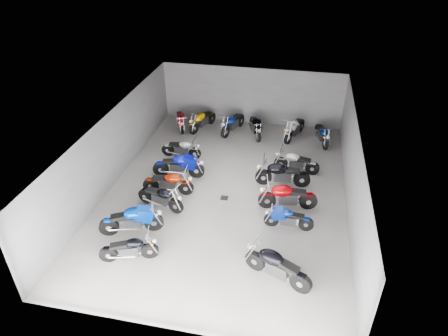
% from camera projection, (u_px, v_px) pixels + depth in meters
% --- Properties ---
extents(ground, '(14.00, 14.00, 0.00)m').
position_uv_depth(ground, '(227.00, 191.00, 17.21)').
color(ground, '#A19E99').
rests_on(ground, ground).
extents(wall_back, '(10.00, 0.10, 3.20)m').
position_uv_depth(wall_back, '(252.00, 96.00, 22.16)').
color(wall_back, slate).
rests_on(wall_back, ground).
extents(wall_left, '(0.10, 14.00, 3.20)m').
position_uv_depth(wall_left, '(113.00, 147.00, 17.22)').
color(wall_left, slate).
rests_on(wall_left, ground).
extents(wall_right, '(0.10, 14.00, 3.20)m').
position_uv_depth(wall_right, '(353.00, 173.00, 15.50)').
color(wall_right, slate).
rests_on(wall_right, ground).
extents(ceiling, '(10.00, 14.00, 0.04)m').
position_uv_depth(ceiling, '(227.00, 124.00, 15.50)').
color(ceiling, black).
rests_on(ceiling, wall_back).
extents(drain_grate, '(0.32, 0.32, 0.01)m').
position_uv_depth(drain_grate, '(224.00, 198.00, 16.80)').
color(drain_grate, black).
rests_on(drain_grate, ground).
extents(motorcycle_left_a, '(1.95, 0.76, 0.89)m').
position_uv_depth(motorcycle_left_a, '(129.00, 249.00, 13.55)').
color(motorcycle_left_a, black).
rests_on(motorcycle_left_a, ground).
extents(motorcycle_left_b, '(2.27, 0.99, 1.04)m').
position_uv_depth(motorcycle_left_b, '(132.00, 220.00, 14.69)').
color(motorcycle_left_b, black).
rests_on(motorcycle_left_b, ground).
extents(motorcycle_left_c, '(2.09, 0.71, 0.94)m').
position_uv_depth(motorcycle_left_c, '(161.00, 197.00, 15.98)').
color(motorcycle_left_c, black).
rests_on(motorcycle_left_c, ground).
extents(motorcycle_left_d, '(2.20, 0.47, 0.97)m').
position_uv_depth(motorcycle_left_d, '(169.00, 183.00, 16.83)').
color(motorcycle_left_d, black).
rests_on(motorcycle_left_d, ground).
extents(motorcycle_left_e, '(2.35, 0.55, 1.04)m').
position_uv_depth(motorcycle_left_e, '(179.00, 166.00, 17.90)').
color(motorcycle_left_e, black).
rests_on(motorcycle_left_e, ground).
extents(motorcycle_left_f, '(2.01, 0.41, 0.88)m').
position_uv_depth(motorcycle_left_f, '(182.00, 149.00, 19.42)').
color(motorcycle_left_f, black).
rests_on(motorcycle_left_f, ground).
extents(motorcycle_right_a, '(2.25, 1.09, 1.05)m').
position_uv_depth(motorcycle_right_a, '(277.00, 266.00, 12.74)').
color(motorcycle_right_a, black).
rests_on(motorcycle_right_a, ground).
extents(motorcycle_right_c, '(1.88, 0.36, 0.83)m').
position_uv_depth(motorcycle_right_c, '(288.00, 218.00, 14.96)').
color(motorcycle_right_c, black).
rests_on(motorcycle_right_c, ground).
extents(motorcycle_right_d, '(2.38, 0.62, 1.05)m').
position_uv_depth(motorcycle_right_d, '(287.00, 196.00, 15.93)').
color(motorcycle_right_d, black).
rests_on(motorcycle_right_d, ground).
extents(motorcycle_right_e, '(2.40, 0.53, 1.06)m').
position_uv_depth(motorcycle_right_e, '(282.00, 174.00, 17.30)').
color(motorcycle_right_e, black).
rests_on(motorcycle_right_e, ground).
extents(motorcycle_right_f, '(2.10, 0.46, 0.92)m').
position_uv_depth(motorcycle_right_f, '(296.00, 162.00, 18.28)').
color(motorcycle_right_f, black).
rests_on(motorcycle_right_f, ground).
extents(motorcycle_back_a, '(0.93, 1.96, 0.91)m').
position_uv_depth(motorcycle_back_a, '(180.00, 120.00, 22.11)').
color(motorcycle_back_a, black).
rests_on(motorcycle_back_a, ground).
extents(motorcycle_back_b, '(1.01, 2.15, 1.00)m').
position_uv_depth(motorcycle_back_b, '(202.00, 120.00, 22.00)').
color(motorcycle_back_b, black).
rests_on(motorcycle_back_b, ground).
extents(motorcycle_back_c, '(0.91, 2.24, 1.02)m').
position_uv_depth(motorcycle_back_c, '(233.00, 123.00, 21.67)').
color(motorcycle_back_c, black).
rests_on(motorcycle_back_c, ground).
extents(motorcycle_back_d, '(0.89, 2.14, 0.98)m').
position_uv_depth(motorcycle_back_d, '(255.00, 126.00, 21.35)').
color(motorcycle_back_d, black).
rests_on(motorcycle_back_d, ground).
extents(motorcycle_back_e, '(0.96, 2.28, 1.04)m').
position_uv_depth(motorcycle_back_e, '(294.00, 128.00, 21.10)').
color(motorcycle_back_e, black).
rests_on(motorcycle_back_e, ground).
extents(motorcycle_back_f, '(0.70, 2.07, 0.93)m').
position_uv_depth(motorcycle_back_f, '(322.00, 134.00, 20.65)').
color(motorcycle_back_f, black).
rests_on(motorcycle_back_f, ground).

